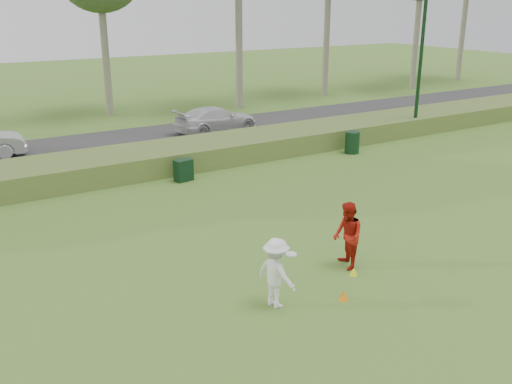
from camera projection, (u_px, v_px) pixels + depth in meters
ground at (339, 285)px, 14.20m from camera, size 120.00×120.00×0.00m
reed_strip at (156, 159)px, 23.76m from camera, size 80.00×3.00×0.90m
park_road at (118, 144)px, 27.94m from camera, size 80.00×6.00×0.06m
lamp_post at (424, 24)px, 28.19m from camera, size 0.70×0.70×8.18m
player_white at (276, 273)px, 13.00m from camera, size 0.96×1.20×1.68m
player_red at (348, 236)px, 14.88m from camera, size 0.92×1.05×1.80m
cone_orange at (344, 295)px, 13.48m from camera, size 0.23×0.23×0.25m
cone_yellow at (354, 271)px, 14.69m from camera, size 0.20×0.20×0.22m
utility_cabinet at (183, 170)px, 22.23m from camera, size 0.74×0.53×0.85m
trash_bin at (352, 142)px, 26.24m from camera, size 0.79×0.79×1.00m
car_right at (216, 119)px, 30.14m from camera, size 4.68×2.16×1.33m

